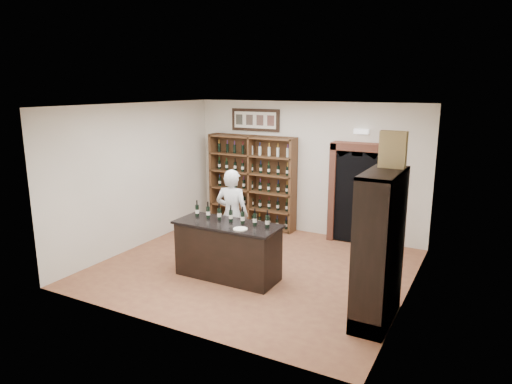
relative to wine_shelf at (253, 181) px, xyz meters
The scene contains 21 objects.
floor 2.89m from the wine_shelf, 60.87° to the right, with size 5.50×5.50×0.00m, color #97613C.
ceiling 3.28m from the wine_shelf, 60.87° to the right, with size 5.50×5.50×0.00m, color white.
wall_back 1.37m from the wine_shelf, ahead, with size 5.50×0.04×3.00m, color silver.
wall_left 2.78m from the wine_shelf, 121.86° to the right, with size 0.04×5.00×3.00m, color silver.
wall_right 4.69m from the wine_shelf, 29.94° to the right, with size 0.04×5.00×3.00m, color silver.
wine_shelf is the anchor object (origin of this frame).
framed_picture 1.46m from the wine_shelf, 90.00° to the left, with size 1.25×0.04×0.52m, color black.
arched_doorway 2.55m from the wine_shelf, ahead, with size 1.17×0.35×2.17m.
emergency_light 2.86m from the wine_shelf, ahead, with size 0.30×0.10×0.10m, color white.
tasting_counter 3.19m from the wine_shelf, 69.44° to the right, with size 1.88×0.78×1.00m.
counter_bottle_0 2.84m from the wine_shelf, 82.32° to the right, with size 0.07×0.07×0.30m.
counter_bottle_1 2.89m from the wine_shelf, 77.59° to the right, with size 0.07×0.07×0.30m.
counter_bottle_2 2.95m from the wine_shelf, 73.03° to the right, with size 0.07×0.07×0.30m.
counter_bottle_3 3.03m from the wine_shelf, 68.68° to the right, with size 0.07×0.07×0.30m.
counter_bottle_4 3.12m from the wine_shelf, 64.57° to the right, with size 0.07×0.07×0.30m.
counter_bottle_5 3.23m from the wine_shelf, 60.73° to the right, with size 0.07×0.07×0.30m.
counter_bottle_6 3.36m from the wine_shelf, 57.15° to the right, with size 0.07×0.07×0.30m.
side_cabinet 5.02m from the wine_shelf, 40.21° to the right, with size 0.48×1.20×2.20m.
shopkeeper 2.26m from the wine_shelf, 71.56° to the right, with size 0.65×0.43×1.79m, color silver.
plate 3.48m from the wine_shelf, 64.76° to the right, with size 0.24×0.24×0.02m, color silver.
wine_crate 4.99m from the wine_shelf, 37.20° to the right, with size 0.37×0.15×0.52m, color tan.
Camera 1 is at (3.83, -7.06, 3.32)m, focal length 32.00 mm.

